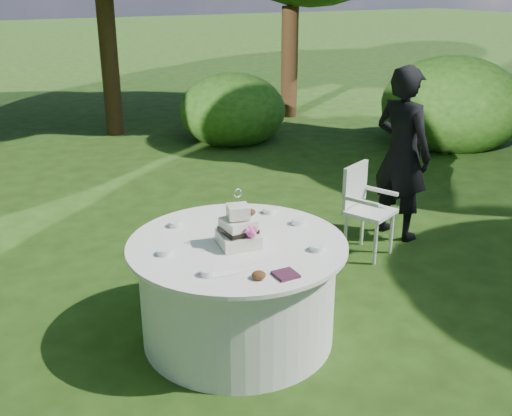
# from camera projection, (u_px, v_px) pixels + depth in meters

# --- Properties ---
(ground) EXTENTS (80.00, 80.00, 0.00)m
(ground) POSITION_uv_depth(u_px,v_px,m) (238.00, 336.00, 4.49)
(ground) COLOR #1B320D
(ground) RESTS_ON ground
(napkins) EXTENTS (0.14, 0.14, 0.02)m
(napkins) POSITION_uv_depth(u_px,v_px,m) (286.00, 275.00, 3.73)
(napkins) COLOR #421C31
(napkins) RESTS_ON table
(feather_plume) EXTENTS (0.48, 0.07, 0.01)m
(feather_plume) POSITION_uv_depth(u_px,v_px,m) (241.00, 270.00, 3.80)
(feather_plume) COLOR white
(feather_plume) RESTS_ON table
(guest) EXTENTS (0.54, 0.71, 1.75)m
(guest) POSITION_uv_depth(u_px,v_px,m) (402.00, 154.00, 5.96)
(guest) COLOR black
(guest) RESTS_ON ground
(table) EXTENTS (1.56, 1.56, 0.77)m
(table) POSITION_uv_depth(u_px,v_px,m) (238.00, 290.00, 4.35)
(table) COLOR silver
(table) RESTS_ON ground
(cake) EXTENTS (0.30, 0.30, 0.41)m
(cake) POSITION_uv_depth(u_px,v_px,m) (239.00, 230.00, 4.13)
(cake) COLOR white
(cake) RESTS_ON table
(chair) EXTENTS (0.52, 0.52, 0.88)m
(chair) POSITION_uv_depth(u_px,v_px,m) (364.00, 203.00, 5.68)
(chair) COLOR silver
(chair) RESTS_ON ground
(votives) EXTENTS (1.17, 0.95, 0.04)m
(votives) POSITION_uv_depth(u_px,v_px,m) (240.00, 236.00, 4.26)
(votives) COLOR white
(votives) RESTS_ON table
(petal_cups) EXTENTS (0.53, 1.06, 0.05)m
(petal_cups) POSITION_uv_depth(u_px,v_px,m) (254.00, 240.00, 4.19)
(petal_cups) COLOR #562D16
(petal_cups) RESTS_ON table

